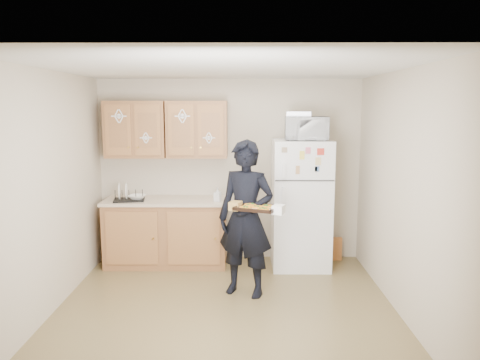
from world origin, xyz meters
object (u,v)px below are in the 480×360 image
at_px(person, 246,219).
at_px(baking_tray, 257,209).
at_px(refrigerator, 301,204).
at_px(microwave, 306,128).
at_px(dish_rack, 129,195).

distance_m(person, baking_tray, 0.35).
bearing_deg(baking_tray, refrigerator, 85.24).
distance_m(baking_tray, microwave, 1.58).
relative_size(person, microwave, 3.27).
bearing_deg(refrigerator, dish_rack, -179.14).
height_order(person, dish_rack, person).
distance_m(baking_tray, dish_rack, 2.05).
xyz_separation_m(refrigerator, dish_rack, (-2.27, -0.03, 0.13)).
bearing_deg(baking_tray, dish_rack, 165.49).
distance_m(person, dish_rack, 1.80).
height_order(baking_tray, microwave, microwave).
xyz_separation_m(person, microwave, (0.78, 0.92, 0.97)).
bearing_deg(dish_rack, microwave, -0.39).
height_order(person, baking_tray, person).
relative_size(person, dish_rack, 4.52).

